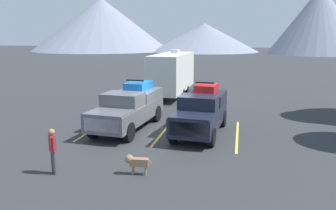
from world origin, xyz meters
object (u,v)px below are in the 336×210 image
at_px(camper_trailer_a, 172,72).
at_px(person_a, 53,148).
at_px(pickup_truck_b, 201,111).
at_px(dog, 136,161).
at_px(pickup_truck_a, 129,107).

distance_m(camper_trailer_a, person_a, 16.67).
distance_m(pickup_truck_b, dog, 6.10).
bearing_deg(dog, pickup_truck_a, 110.51).
distance_m(pickup_truck_a, pickup_truck_b, 3.93).
height_order(pickup_truck_a, dog, pickup_truck_a).
distance_m(pickup_truck_b, person_a, 7.91).
height_order(pickup_truck_b, dog, pickup_truck_b).
bearing_deg(camper_trailer_a, dog, -83.18).
xyz_separation_m(pickup_truck_b, camper_trailer_a, (-3.62, 10.20, 0.82)).
xyz_separation_m(pickup_truck_a, pickup_truck_b, (3.93, -0.14, -0.00)).
bearing_deg(camper_trailer_a, pickup_truck_a, -91.80).
relative_size(pickup_truck_b, person_a, 3.20).
bearing_deg(pickup_truck_a, camper_trailer_a, 88.20).
bearing_deg(camper_trailer_a, pickup_truck_b, -70.48).
bearing_deg(pickup_truck_a, person_a, -96.13).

